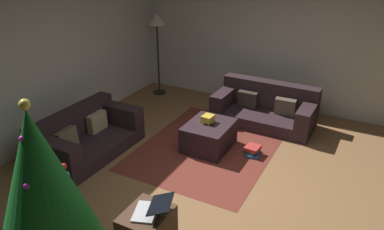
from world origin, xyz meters
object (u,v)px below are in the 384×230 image
at_px(couch_left, 85,136).
at_px(gift_box, 208,119).
at_px(ottoman, 209,136).
at_px(laptop, 151,209).
at_px(book_stack, 253,151).
at_px(christmas_tree, 41,184).
at_px(corner_lamp, 157,25).
at_px(tv_remote, 209,124).
at_px(couch_right, 265,108).

distance_m(couch_left, gift_box, 1.94).
bearing_deg(ottoman, couch_left, 121.66).
relative_size(laptop, book_stack, 1.55).
relative_size(gift_box, christmas_tree, 0.10).
bearing_deg(book_stack, ottoman, 98.85).
distance_m(gift_box, book_stack, 0.85).
relative_size(laptop, corner_lamp, 0.27).
xyz_separation_m(couch_left, tv_remote, (0.98, -1.67, 0.16)).
distance_m(couch_right, laptop, 3.64).
relative_size(ottoman, book_stack, 2.61).
relative_size(couch_right, book_stack, 5.87).
bearing_deg(couch_left, book_stack, 116.24).
relative_size(couch_left, tv_remote, 10.39).
height_order(couch_right, tv_remote, couch_right).
bearing_deg(christmas_tree, tv_remote, -8.01).
relative_size(christmas_tree, book_stack, 5.98).
bearing_deg(gift_box, corner_lamp, 50.13).
xyz_separation_m(couch_right, ottoman, (-1.33, 0.51, -0.07)).
distance_m(couch_right, ottoman, 1.43).
xyz_separation_m(tv_remote, book_stack, (0.15, -0.69, -0.36)).
relative_size(tv_remote, christmas_tree, 0.09).
relative_size(ottoman, gift_box, 4.22).
bearing_deg(book_stack, couch_left, 115.58).
height_order(gift_box, corner_lamp, corner_lamp).
bearing_deg(ottoman, tv_remote, -157.37).
xyz_separation_m(couch_left, couch_right, (2.35, -2.16, 0.01)).
bearing_deg(couch_right, gift_box, 68.13).
bearing_deg(tv_remote, corner_lamp, 30.21).
bearing_deg(gift_box, laptop, -168.32).
height_order(ottoman, corner_lamp, corner_lamp).
height_order(book_stack, corner_lamp, corner_lamp).
height_order(tv_remote, corner_lamp, corner_lamp).
distance_m(christmas_tree, book_stack, 3.30).
height_order(christmas_tree, corner_lamp, christmas_tree).
bearing_deg(tv_remote, couch_left, 101.08).
height_order(couch_right, corner_lamp, corner_lamp).
distance_m(couch_right, corner_lamp, 2.79).
height_order(couch_right, gift_box, couch_right).
height_order(ottoman, book_stack, ottoman).
bearing_deg(tv_remote, couch_right, -39.27).
bearing_deg(book_stack, couch_right, 9.22).
bearing_deg(christmas_tree, couch_right, -11.98).
bearing_deg(corner_lamp, christmas_tree, -160.51).
height_order(couch_left, corner_lamp, corner_lamp).
bearing_deg(christmas_tree, gift_box, -6.70).
relative_size(ottoman, laptop, 1.69).
bearing_deg(couch_right, laptop, 90.13).
height_order(gift_box, laptop, laptop).
bearing_deg(tv_remote, christmas_tree, 152.53).
xyz_separation_m(christmas_tree, corner_lamp, (4.54, 1.61, 0.52)).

